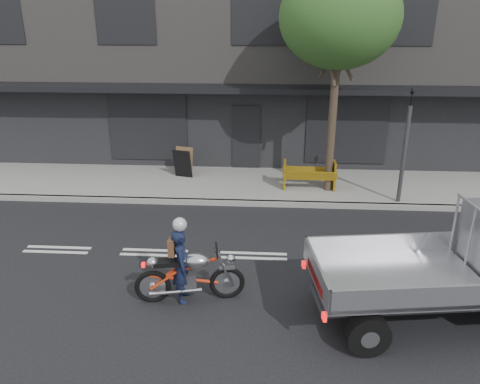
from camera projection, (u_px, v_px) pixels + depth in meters
name	position (u px, v px, depth m)	size (l,w,h in m)	color
ground	(253.00, 256.00, 11.14)	(80.00, 80.00, 0.00)	black
sidewalk	(259.00, 185.00, 15.49)	(32.00, 3.20, 0.15)	gray
kerb	(257.00, 203.00, 14.00)	(32.00, 0.20, 0.15)	gray
building_main	(264.00, 47.00, 20.21)	(26.00, 10.00, 8.00)	slate
street_tree	(340.00, 18.00, 13.01)	(3.40, 3.40, 6.74)	#382B21
traffic_light_pole	(404.00, 153.00, 13.41)	(0.12, 0.12, 3.50)	#2D2D30
motorcycle	(190.00, 274.00, 9.26)	(2.19, 0.64, 1.13)	black
rider	(182.00, 266.00, 9.20)	(0.56, 0.37, 1.54)	#121933
construction_barrier	(310.00, 177.00, 14.59)	(1.67, 0.67, 0.94)	#E6A70C
sandwich_board	(182.00, 164.00, 15.77)	(0.62, 0.41, 0.98)	black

